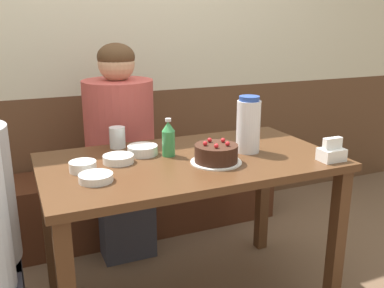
{
  "coord_description": "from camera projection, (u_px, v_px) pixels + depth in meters",
  "views": [
    {
      "loc": [
        -0.72,
        -1.69,
        1.35
      ],
      "look_at": [
        0.03,
        0.05,
        0.8
      ],
      "focal_mm": 40.0,
      "sensor_mm": 36.0,
      "label": 1
    }
  ],
  "objects": [
    {
      "name": "back_wall",
      "position": [
        125.0,
        36.0,
        2.71
      ],
      "size": [
        4.8,
        0.04,
        2.5
      ],
      "color": "brown",
      "rests_on": "ground_plane"
    },
    {
      "name": "bench_seat",
      "position": [
        140.0,
        199.0,
        2.81
      ],
      "size": [
        1.83,
        0.38,
        0.44
      ],
      "color": "#472314",
      "rests_on": "ground_plane"
    },
    {
      "name": "dining_table",
      "position": [
        190.0,
        180.0,
        1.96
      ],
      "size": [
        1.31,
        0.73,
        0.75
      ],
      "color": "#4C2D19",
      "rests_on": "ground_plane"
    },
    {
      "name": "birthday_cake",
      "position": [
        216.0,
        154.0,
        1.86
      ],
      "size": [
        0.22,
        0.22,
        0.1
      ],
      "color": "white",
      "rests_on": "dining_table"
    },
    {
      "name": "water_pitcher",
      "position": [
        248.0,
        125.0,
        1.99
      ],
      "size": [
        0.11,
        0.11,
        0.27
      ],
      "color": "white",
      "rests_on": "dining_table"
    },
    {
      "name": "soju_bottle",
      "position": [
        168.0,
        138.0,
        1.94
      ],
      "size": [
        0.06,
        0.06,
        0.18
      ],
      "color": "#388E4C",
      "rests_on": "dining_table"
    },
    {
      "name": "napkin_holder",
      "position": [
        332.0,
        152.0,
        1.89
      ],
      "size": [
        0.11,
        0.08,
        0.11
      ],
      "color": "white",
      "rests_on": "dining_table"
    },
    {
      "name": "bowl_soup_white",
      "position": [
        83.0,
        166.0,
        1.76
      ],
      "size": [
        0.11,
        0.11,
        0.04
      ],
      "color": "white",
      "rests_on": "dining_table"
    },
    {
      "name": "bowl_rice_small",
      "position": [
        96.0,
        178.0,
        1.65
      ],
      "size": [
        0.13,
        0.13,
        0.03
      ],
      "color": "white",
      "rests_on": "dining_table"
    },
    {
      "name": "bowl_side_dish",
      "position": [
        143.0,
        150.0,
        1.97
      ],
      "size": [
        0.14,
        0.14,
        0.04
      ],
      "color": "white",
      "rests_on": "dining_table"
    },
    {
      "name": "bowl_sauce_shallow",
      "position": [
        118.0,
        159.0,
        1.86
      ],
      "size": [
        0.13,
        0.13,
        0.03
      ],
      "color": "white",
      "rests_on": "dining_table"
    },
    {
      "name": "glass_water_tall",
      "position": [
        117.0,
        137.0,
        2.08
      ],
      "size": [
        0.08,
        0.08,
        0.1
      ],
      "color": "silver",
      "rests_on": "dining_table"
    },
    {
      "name": "person_grey_tee",
      "position": [
        121.0,
        152.0,
        2.45
      ],
      "size": [
        0.39,
        0.39,
        1.23
      ],
      "rotation": [
        0.0,
        0.0,
        -1.57
      ],
      "color": "#33333D",
      "rests_on": "ground_plane"
    }
  ]
}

